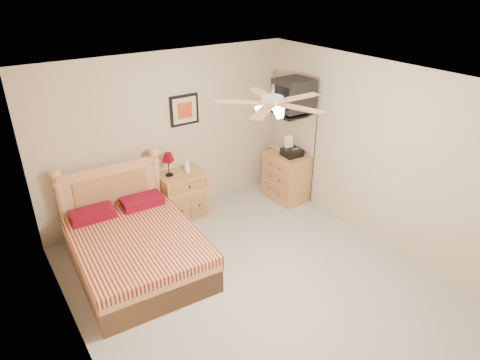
% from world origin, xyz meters
% --- Properties ---
extents(floor, '(4.50, 4.50, 0.00)m').
position_xyz_m(floor, '(0.00, 0.00, 0.00)').
color(floor, '#A29E92').
rests_on(floor, ground).
extents(ceiling, '(4.00, 4.50, 0.04)m').
position_xyz_m(ceiling, '(0.00, 0.00, 2.50)').
color(ceiling, white).
rests_on(ceiling, ground).
extents(wall_back, '(4.00, 0.04, 2.50)m').
position_xyz_m(wall_back, '(0.00, 2.25, 1.25)').
color(wall_back, '#BFA88D').
rests_on(wall_back, ground).
extents(wall_front, '(4.00, 0.04, 2.50)m').
position_xyz_m(wall_front, '(0.00, -2.25, 1.25)').
color(wall_front, '#BFA88D').
rests_on(wall_front, ground).
extents(wall_left, '(0.04, 4.50, 2.50)m').
position_xyz_m(wall_left, '(-2.00, 0.00, 1.25)').
color(wall_left, '#BFA88D').
rests_on(wall_left, ground).
extents(wall_right, '(0.04, 4.50, 2.50)m').
position_xyz_m(wall_right, '(2.00, 0.00, 1.25)').
color(wall_right, '#BFA88D').
rests_on(wall_right, ground).
extents(bed, '(1.53, 1.96, 1.23)m').
position_xyz_m(bed, '(-1.06, 1.12, 0.61)').
color(bed, tan).
rests_on(bed, ground).
extents(nightstand, '(0.68, 0.52, 0.73)m').
position_xyz_m(nightstand, '(0.04, 2.00, 0.37)').
color(nightstand, '#9E6F3A').
rests_on(nightstand, ground).
extents(table_lamp, '(0.20, 0.20, 0.36)m').
position_xyz_m(table_lamp, '(-0.13, 2.04, 0.91)').
color(table_lamp, '#63020C').
rests_on(table_lamp, nightstand).
extents(lotion_bottle, '(0.10, 0.10, 0.23)m').
position_xyz_m(lotion_bottle, '(0.13, 1.97, 0.85)').
color(lotion_bottle, white).
rests_on(lotion_bottle, nightstand).
extents(framed_picture, '(0.46, 0.04, 0.46)m').
position_xyz_m(framed_picture, '(0.27, 2.23, 1.62)').
color(framed_picture, black).
rests_on(framed_picture, wall_back).
extents(dresser, '(0.52, 0.71, 0.80)m').
position_xyz_m(dresser, '(1.73, 1.56, 0.40)').
color(dresser, olive).
rests_on(dresser, ground).
extents(fax_machine, '(0.31, 0.32, 0.31)m').
position_xyz_m(fax_machine, '(1.75, 1.47, 0.96)').
color(fax_machine, black).
rests_on(fax_machine, dresser).
extents(magazine_lower, '(0.19, 0.25, 0.02)m').
position_xyz_m(magazine_lower, '(1.68, 1.78, 0.82)').
color(magazine_lower, '#B4A78E').
rests_on(magazine_lower, dresser).
extents(magazine_upper, '(0.31, 0.35, 0.02)m').
position_xyz_m(magazine_upper, '(1.69, 1.80, 0.84)').
color(magazine_upper, tan).
rests_on(magazine_upper, magazine_lower).
extents(wall_tv, '(0.56, 0.46, 0.58)m').
position_xyz_m(wall_tv, '(1.75, 1.34, 1.81)').
color(wall_tv, black).
rests_on(wall_tv, wall_right).
extents(ceiling_fan, '(1.14, 1.14, 0.28)m').
position_xyz_m(ceiling_fan, '(0.00, -0.20, 2.36)').
color(ceiling_fan, white).
rests_on(ceiling_fan, ceiling).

